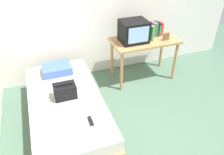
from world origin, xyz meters
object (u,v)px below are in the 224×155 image
at_px(bed, 67,110).
at_px(handbag, 65,91).
at_px(magazine, 57,123).
at_px(picture_frame, 166,37).
at_px(tv, 134,31).
at_px(book_row, 155,29).
at_px(remote_silver, 47,95).
at_px(desk, 144,45).
at_px(remote_dark, 91,121).
at_px(pillow, 57,69).
at_px(water_bottle, 152,34).

bearing_deg(bed, handbag, 44.62).
bearing_deg(magazine, handbag, 68.06).
distance_m(bed, magazine, 0.54).
bearing_deg(picture_frame, tv, 164.60).
distance_m(bed, tv, 1.68).
height_order(picture_frame, magazine, picture_frame).
xyz_separation_m(book_row, remote_silver, (-2.02, -0.68, -0.43)).
height_order(desk, remote_dark, desk).
distance_m(book_row, handbag, 1.98).
bearing_deg(tv, magazine, -142.14).
bearing_deg(bed, magazine, -111.03).
relative_size(bed, remote_dark, 12.82).
bearing_deg(remote_silver, book_row, 18.73).
relative_size(desk, tv, 2.64).
xyz_separation_m(bed, picture_frame, (1.87, 0.57, 0.62)).
height_order(picture_frame, handbag, picture_frame).
relative_size(picture_frame, remote_silver, 0.93).
height_order(desk, pillow, desk).
xyz_separation_m(pillow, remote_silver, (-0.22, -0.55, -0.05)).
bearing_deg(water_bottle, remote_dark, -140.11).
relative_size(pillow, remote_dark, 2.89).
bearing_deg(desk, water_bottle, -43.58).
bearing_deg(desk, remote_silver, -161.83).
xyz_separation_m(tv, magazine, (-1.50, -1.17, -0.50)).
relative_size(water_bottle, pillow, 0.57).
xyz_separation_m(book_row, handbag, (-1.78, -0.80, -0.34)).
bearing_deg(remote_silver, bed, -29.90).
relative_size(book_row, remote_dark, 1.59).
height_order(bed, tv, tv).
distance_m(bed, handbag, 0.33).
bearing_deg(picture_frame, remote_silver, -168.24).
height_order(tv, pillow, tv).
xyz_separation_m(desk, tv, (-0.22, 0.01, 0.28)).
distance_m(pillow, magazine, 1.14).
relative_size(desk, water_bottle, 4.48).
bearing_deg(desk, book_row, 22.64).
bearing_deg(remote_dark, remote_silver, 122.45).
relative_size(pillow, handbag, 1.50).
height_order(pillow, magazine, pillow).
bearing_deg(handbag, desk, 24.48).
height_order(bed, water_bottle, water_bottle).
xyz_separation_m(water_bottle, picture_frame, (0.24, -0.06, -0.06)).
bearing_deg(water_bottle, tv, 163.77).
bearing_deg(magazine, water_bottle, 30.78).
xyz_separation_m(tv, pillow, (-1.33, -0.04, -0.44)).
bearing_deg(bed, remote_silver, 150.10).
height_order(picture_frame, remote_silver, picture_frame).
distance_m(picture_frame, handbag, 1.96).
distance_m(tv, book_row, 0.48).
distance_m(picture_frame, magazine, 2.31).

